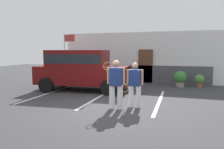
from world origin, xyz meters
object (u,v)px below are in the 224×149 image
tennis_player_woman (135,84)px  parked_suv (81,68)px  flag_pole (67,49)px  tennis_player_man (116,84)px  potted_plant_by_porch (180,78)px  potted_plant_secondary (199,80)px

tennis_player_woman → parked_suv: bearing=-39.6°
parked_suv → flag_pole: flag_pole is taller
tennis_player_man → flag_pole: (-5.09, 5.67, 1.27)m
tennis_player_man → potted_plant_by_porch: tennis_player_man is taller
tennis_player_woman → potted_plant_secondary: bearing=-118.8°
potted_plant_by_porch → potted_plant_secondary: 1.10m
parked_suv → potted_plant_by_porch: (4.85, 2.51, -0.64)m
tennis_player_woman → flag_pole: bearing=-45.7°
parked_suv → potted_plant_by_porch: parked_suv is taller
parked_suv → tennis_player_man: parked_suv is taller
tennis_player_woman → potted_plant_by_porch: bearing=-110.3°
parked_suv → tennis_player_woman: parked_suv is taller
tennis_player_man → parked_suv: bearing=-55.1°
parked_suv → potted_plant_by_porch: 5.50m
parked_suv → tennis_player_woman: size_ratio=2.97×
tennis_player_woman → tennis_player_man: bearing=33.0°
tennis_player_man → potted_plant_by_porch: 5.80m
tennis_player_man → potted_plant_secondary: size_ratio=2.43×
tennis_player_woman → flag_pole: flag_pole is taller
tennis_player_man → potted_plant_by_porch: bearing=-120.1°
potted_plant_secondary → potted_plant_by_porch: bearing=-160.1°
potted_plant_secondary → flag_pole: (-8.26, -0.07, 1.77)m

